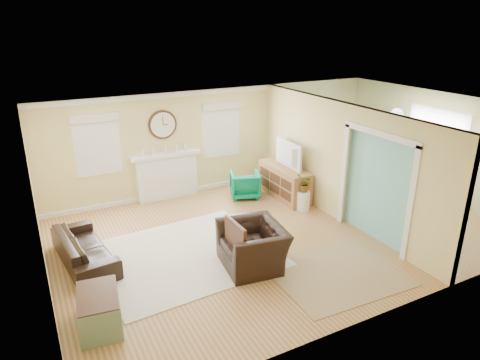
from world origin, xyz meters
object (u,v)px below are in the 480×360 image
Objects in this scene: sofa at (84,248)px; dining_table at (382,192)px; green_chair at (245,185)px; credenza at (284,182)px; eames_chair at (253,246)px.

dining_table reaches higher than sofa.
credenza is at bearing 171.73° from green_chair.
green_chair is at bearing 41.57° from dining_table.
eames_chair is at bearing 90.96° from dining_table.
sofa is 2.71× the size of green_chair.
green_chair reaches higher than sofa.
eames_chair is 0.61× the size of dining_table.
green_chair is 0.36× the size of dining_table.
sofa is at bearing -169.27° from credenza.
credenza reaches higher than dining_table.
eames_chair is 3.23m from green_chair.
sofa is 4.31m from green_chair.
dining_table is (2.67, -1.98, 0.02)m from green_chair.
credenza is at bearing 144.93° from eames_chair.
dining_table reaches higher than green_chair.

